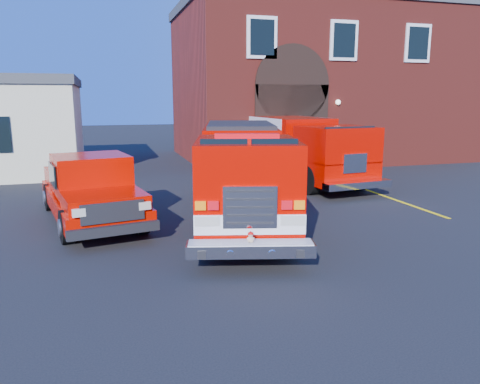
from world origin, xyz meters
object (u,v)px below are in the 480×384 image
object	(u,v)px
fire_engine	(242,172)
fire_station	(315,83)
pickup_truck	(90,190)
secondary_truck	(300,147)

from	to	relation	value
fire_engine	fire_station	bearing A→B (deg)	57.26
fire_station	pickup_truck	size ratio (longest dim) A/B	2.49
pickup_truck	fire_engine	bearing A→B (deg)	-13.22
fire_station	fire_engine	xyz separation A→B (m)	(-8.21, -12.77, -2.88)
fire_engine	secondary_truck	distance (m)	6.76
fire_station	secondary_truck	world-z (taller)	fire_station
fire_station	fire_engine	bearing A→B (deg)	-122.74
fire_station	pickup_truck	bearing A→B (deg)	-136.32
fire_engine	pickup_truck	bearing A→B (deg)	166.78
fire_engine	pickup_truck	size ratio (longest dim) A/B	1.46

